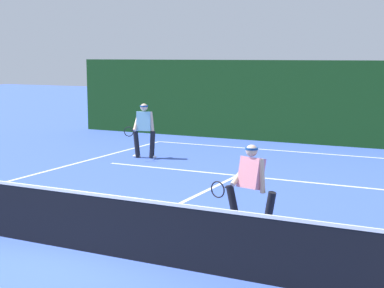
# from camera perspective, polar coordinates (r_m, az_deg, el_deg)

# --- Properties ---
(ground_plane) EXTENTS (80.00, 80.00, 0.00)m
(ground_plane) POSITION_cam_1_polar(r_m,az_deg,el_deg) (9.56, -10.64, -10.18)
(ground_plane) COLOR #3A58B9
(court_line_baseline_far) EXTENTS (9.54, 0.10, 0.01)m
(court_line_baseline_far) POSITION_cam_1_polar(r_m,az_deg,el_deg) (19.08, 9.31, -0.69)
(court_line_baseline_far) COLOR white
(court_line_baseline_far) RESTS_ON ground_plane
(court_line_service) EXTENTS (7.77, 0.10, 0.01)m
(court_line_service) POSITION_cam_1_polar(r_m,az_deg,el_deg) (15.10, 4.47, -3.06)
(court_line_service) COLOR white
(court_line_service) RESTS_ON ground_plane
(court_line_centre) EXTENTS (0.10, 6.40, 0.01)m
(court_line_centre) POSITION_cam_1_polar(r_m,az_deg,el_deg) (12.15, -1.48, -5.93)
(court_line_centre) COLOR white
(court_line_centre) RESTS_ON ground_plane
(tennis_net) EXTENTS (10.46, 0.09, 1.11)m
(tennis_net) POSITION_cam_1_polar(r_m,az_deg,el_deg) (9.41, -10.73, -7.29)
(tennis_net) COLOR #1E4723
(tennis_net) RESTS_ON ground_plane
(player_near) EXTENTS (1.06, 0.88, 1.54)m
(player_near) POSITION_cam_1_polar(r_m,az_deg,el_deg) (10.23, 5.70, -3.93)
(player_near) COLOR black
(player_near) RESTS_ON ground_plane
(player_far) EXTENTS (0.75, 0.89, 1.64)m
(player_far) POSITION_cam_1_polar(r_m,az_deg,el_deg) (17.55, -4.69, 1.55)
(player_far) COLOR black
(player_far) RESTS_ON ground_plane
(tennis_ball) EXTENTS (0.07, 0.07, 0.07)m
(tennis_ball) POSITION_cam_1_polar(r_m,az_deg,el_deg) (12.89, -10.13, -5.07)
(tennis_ball) COLOR #D1E033
(tennis_ball) RESTS_ON ground_plane
(back_fence_windscreen) EXTENTS (18.36, 0.12, 2.89)m
(back_fence_windscreen) POSITION_cam_1_polar(r_m,az_deg,el_deg) (20.67, 10.93, 4.00)
(back_fence_windscreen) COLOR #153E16
(back_fence_windscreen) RESTS_ON ground_plane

